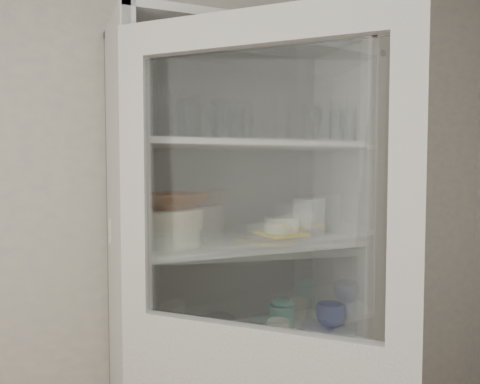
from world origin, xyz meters
name	(u,v)px	position (x,y,z in m)	size (l,w,h in m)	color
wall_back	(178,226)	(0.00, 1.50, 1.30)	(3.60, 0.02, 2.60)	#AEAEAE
pantry_cabinet	(234,312)	(0.20, 1.34, 0.94)	(1.00, 0.45, 2.10)	#B3B3AE
tumbler_0	(188,118)	(-0.06, 1.14, 1.73)	(0.07, 0.07, 0.14)	silver
tumbler_1	(190,121)	(-0.05, 1.15, 1.73)	(0.06, 0.06, 0.13)	silver
tumbler_2	(236,122)	(0.13, 1.14, 1.73)	(0.06, 0.06, 0.13)	silver
tumbler_3	(223,119)	(0.08, 1.16, 1.74)	(0.07, 0.07, 0.15)	silver
tumbler_4	(295,122)	(0.38, 1.15, 1.73)	(0.07, 0.07, 0.15)	silver
tumbler_5	(348,124)	(0.61, 1.11, 1.73)	(0.07, 0.07, 0.14)	silver
tumbler_6	(337,126)	(0.58, 1.15, 1.73)	(0.06, 0.06, 0.13)	silver
tumbler_7	(138,120)	(-0.21, 1.27, 1.73)	(0.07, 0.07, 0.14)	silver
tumbler_8	(190,122)	(-0.01, 1.27, 1.73)	(0.07, 0.07, 0.15)	silver
tumbler_9	(235,126)	(0.18, 1.27, 1.72)	(0.06, 0.06, 0.12)	silver
tumbler_10	(244,124)	(0.21, 1.26, 1.73)	(0.07, 0.07, 0.14)	silver
goblet_0	(134,117)	(-0.21, 1.34, 1.75)	(0.08, 0.08, 0.18)	silver
goblet_1	(215,120)	(0.13, 1.37, 1.75)	(0.08, 0.08, 0.18)	silver
goblet_2	(228,122)	(0.18, 1.36, 1.75)	(0.08, 0.08, 0.18)	silver
goblet_3	(314,124)	(0.61, 1.37, 1.76)	(0.08, 0.08, 0.19)	silver
plate_stack_front	(172,237)	(-0.10, 1.23, 1.30)	(0.21, 0.21, 0.07)	white
plate_stack_back	(133,229)	(-0.21, 1.40, 1.31)	(0.19, 0.19, 0.10)	white
cream_bowl	(172,218)	(-0.10, 1.23, 1.37)	(0.23, 0.23, 0.07)	beige
terracotta_bowl	(172,201)	(-0.10, 1.23, 1.43)	(0.25, 0.25, 0.06)	brown
glass_platter	(281,237)	(0.37, 1.23, 1.27)	(0.29, 0.29, 0.02)	silver
yellow_trivet	(281,233)	(0.37, 1.23, 1.28)	(0.17, 0.17, 0.01)	yellow
white_ramekin	(281,225)	(0.37, 1.23, 1.32)	(0.14, 0.14, 0.06)	white
grey_bowl_stack	(309,217)	(0.53, 1.29, 1.34)	(0.14, 0.14, 0.16)	silver
mug_blue	(330,315)	(0.61, 1.23, 0.91)	(0.13, 0.13, 0.10)	navy
mug_teal	(280,316)	(0.40, 1.29, 0.91)	(0.11, 0.11, 0.10)	teal
mug_white	(278,331)	(0.31, 1.15, 0.91)	(0.10, 0.10, 0.09)	white
teal_jar	(283,315)	(0.40, 1.28, 0.92)	(0.10, 0.10, 0.12)	teal
measuring_cups	(188,343)	(-0.04, 1.22, 0.88)	(0.11, 0.11, 0.04)	#AEB2C3
white_canister	(141,336)	(-0.21, 1.27, 0.92)	(0.10, 0.10, 0.12)	white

